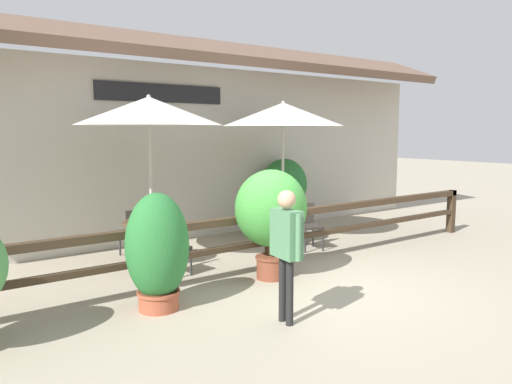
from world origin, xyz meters
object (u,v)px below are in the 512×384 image
object	(u,v)px
potted_plant_broad_leaf	(157,251)
chair_middle_streetside	(308,224)
patio_umbrella_middle	(283,115)
chair_near_wallside	(135,230)
patio_umbrella_near	(149,111)
dining_table_near	(152,230)
chair_middle_wallside	(263,214)
dining_table_middle	(283,213)
chair_near_streetside	(171,244)
potted_plant_corner_fern	(271,211)
pedestrian	(286,239)
potted_plant_small_flowering	(284,188)

from	to	relation	value
potted_plant_broad_leaf	chair_middle_streetside	bearing A→B (deg)	19.22
patio_umbrella_middle	potted_plant_broad_leaf	distance (m)	4.60
chair_near_wallside	potted_plant_broad_leaf	world-z (taller)	potted_plant_broad_leaf
chair_middle_streetside	potted_plant_broad_leaf	distance (m)	3.97
patio_umbrella_near	chair_middle_streetside	xyz separation A→B (m)	(2.89, -0.70, -2.08)
dining_table_near	chair_middle_wallside	bearing A→B (deg)	14.41
patio_umbrella_near	dining_table_middle	bearing A→B (deg)	0.47
chair_near_wallside	patio_umbrella_middle	distance (m)	3.62
dining_table_near	chair_near_wallside	distance (m)	0.72
dining_table_near	chair_near_streetside	size ratio (longest dim) A/B	1.10
chair_middle_streetside	potted_plant_corner_fern	xyz separation A→B (m)	(-1.76, -1.09, 0.55)
chair_middle_streetside	pedestrian	distance (m)	3.81
chair_near_wallside	chair_middle_streetside	size ratio (longest dim) A/B	1.00
potted_plant_corner_fern	potted_plant_small_flowering	xyz separation A→B (m)	(2.65, 2.88, -0.08)
patio_umbrella_middle	chair_middle_wallside	xyz separation A→B (m)	(0.04, 0.72, -2.08)
chair_middle_wallside	potted_plant_broad_leaf	world-z (taller)	potted_plant_broad_leaf
pedestrian	chair_near_wallside	bearing A→B (deg)	-170.61
chair_middle_wallside	pedestrian	distance (m)	4.93
potted_plant_corner_fern	pedestrian	distance (m)	1.80
chair_middle_wallside	dining_table_near	bearing A→B (deg)	5.67
chair_middle_streetside	potted_plant_small_flowering	xyz separation A→B (m)	(0.89, 1.78, 0.47)
potted_plant_small_flowering	potted_plant_corner_fern	bearing A→B (deg)	-132.65
chair_near_streetside	chair_near_wallside	xyz separation A→B (m)	(-0.01, 1.42, 0.00)
chair_near_streetside	potted_plant_small_flowering	world-z (taller)	potted_plant_small_flowering
chair_near_streetside	potted_plant_corner_fern	size ratio (longest dim) A/B	0.52
dining_table_near	chair_middle_streetside	xyz separation A→B (m)	(2.89, -0.70, -0.11)
patio_umbrella_near	chair_middle_streetside	world-z (taller)	patio_umbrella_near
patio_umbrella_near	chair_near_streetside	distance (m)	2.20
patio_umbrella_near	chair_near_wallside	distance (m)	2.20
patio_umbrella_middle	chair_middle_wallside	distance (m)	2.21
dining_table_middle	chair_middle_streetside	xyz separation A→B (m)	(0.03, -0.72, -0.11)
chair_middle_wallside	pedestrian	size ratio (longest dim) A/B	0.55
patio_umbrella_near	patio_umbrella_middle	distance (m)	2.86
chair_middle_streetside	potted_plant_small_flowering	distance (m)	2.05
potted_plant_small_flowering	pedestrian	distance (m)	5.69
patio_umbrella_near	potted_plant_broad_leaf	world-z (taller)	patio_umbrella_near
potted_plant_broad_leaf	pedestrian	xyz separation A→B (m)	(1.01, -1.31, 0.25)
patio_umbrella_near	potted_plant_corner_fern	distance (m)	2.62
chair_middle_wallside	potted_plant_broad_leaf	bearing A→B (deg)	27.50
dining_table_near	patio_umbrella_middle	size ratio (longest dim) A/B	0.34
dining_table_middle	potted_plant_small_flowering	world-z (taller)	potted_plant_small_flowering
chair_near_wallside	potted_plant_small_flowering	bearing A→B (deg)	-172.13
chair_middle_streetside	pedestrian	xyz separation A→B (m)	(-2.73, -2.61, 0.52)
chair_middle_wallside	potted_plant_corner_fern	world-z (taller)	potted_plant_corner_fern
patio_umbrella_near	chair_near_streetside	size ratio (longest dim) A/B	3.26
potted_plant_corner_fern	patio_umbrella_near	bearing A→B (deg)	122.22
chair_middle_streetside	potted_plant_corner_fern	size ratio (longest dim) A/B	0.52
potted_plant_small_flowering	chair_near_streetside	bearing A→B (deg)	-154.73
potted_plant_corner_fern	potted_plant_small_flowering	distance (m)	3.91
chair_middle_streetside	potted_plant_broad_leaf	bearing A→B (deg)	-147.24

